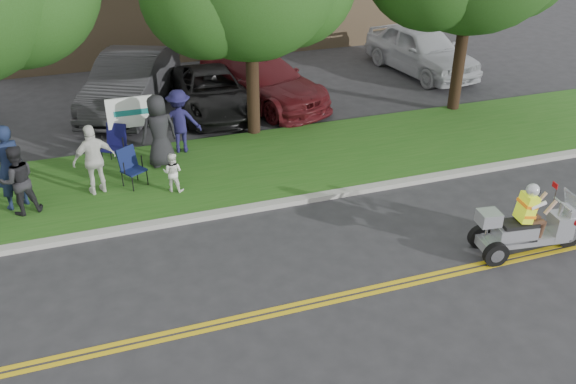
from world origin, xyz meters
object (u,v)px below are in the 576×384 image
object	(u,v)px
spectator_adult_mid	(18,180)
parked_car_left	(131,82)
trike_scooter	(526,229)
lawn_chair_a	(115,142)
spectator_adult_left	(9,167)
lawn_chair_b	(130,165)
parked_car_mid	(213,91)
spectator_adult_right	(94,160)
parked_car_right	(262,80)
parked_car_far_right	(421,49)

from	to	relation	value
spectator_adult_mid	parked_car_left	world-z (taller)	parked_car_left
trike_scooter	lawn_chair_a	bearing A→B (deg)	144.99
spectator_adult_left	spectator_adult_mid	bearing A→B (deg)	86.60
lawn_chair_b	parked_car_mid	size ratio (longest dim) A/B	0.20
spectator_adult_left	spectator_adult_right	world-z (taller)	spectator_adult_left
parked_car_left	parked_car_right	world-z (taller)	parked_car_left
trike_scooter	parked_car_far_right	world-z (taller)	parked_car_far_right
trike_scooter	parked_car_left	world-z (taller)	parked_car_left
lawn_chair_a	parked_car_mid	xyz separation A→B (m)	(3.23, 3.06, -0.03)
spectator_adult_right	parked_car_mid	bearing A→B (deg)	-143.77
trike_scooter	parked_car_mid	world-z (taller)	trike_scooter
lawn_chair_b	parked_car_right	xyz separation A→B (m)	(4.68, 4.62, 0.13)
trike_scooter	parked_car_right	size ratio (longest dim) A/B	0.45
lawn_chair_b	parked_car_left	bearing A→B (deg)	52.09
trike_scooter	spectator_adult_mid	xyz separation A→B (m)	(-9.59, 4.78, 0.36)
lawn_chair_a	spectator_adult_right	distance (m)	1.64
lawn_chair_a	trike_scooter	bearing A→B (deg)	-10.80
parked_car_left	parked_car_mid	xyz separation A→B (m)	(2.37, -1.03, -0.23)
parked_car_left	parked_car_right	bearing A→B (deg)	11.94
spectator_adult_mid	parked_car_mid	distance (m)	7.40
spectator_adult_mid	parked_car_far_right	xyz separation A→B (m)	(13.61, 6.42, -0.04)
lawn_chair_b	spectator_adult_left	size ratio (longest dim) A/B	0.47
lawn_chair_b	parked_car_mid	world-z (taller)	parked_car_mid
spectator_adult_right	parked_car_left	world-z (taller)	spectator_adult_right
spectator_adult_mid	parked_car_far_right	size ratio (longest dim) A/B	0.32
spectator_adult_left	spectator_adult_mid	xyz separation A→B (m)	(0.16, -0.33, -0.19)
spectator_adult_left	spectator_adult_right	bearing A→B (deg)	153.58
parked_car_mid	spectator_adult_right	bearing A→B (deg)	-126.31
lawn_chair_b	parked_car_left	size ratio (longest dim) A/B	0.18
lawn_chair_a	parked_car_mid	size ratio (longest dim) A/B	0.22
spectator_adult_right	parked_car_right	world-z (taller)	spectator_adult_right
lawn_chair_b	parked_car_left	world-z (taller)	parked_car_left
parked_car_left	parked_car_far_right	bearing A→B (deg)	25.76
lawn_chair_b	parked_car_far_right	size ratio (longest dim) A/B	0.18
parked_car_left	parked_car_mid	world-z (taller)	parked_car_left
trike_scooter	spectator_adult_left	bearing A→B (deg)	159.67
spectator_adult_left	parked_car_far_right	xyz separation A→B (m)	(13.78, 6.09, -0.23)
parked_car_left	parked_car_far_right	xyz separation A→B (m)	(10.55, 0.38, -0.02)
spectator_adult_left	spectator_adult_right	distance (m)	1.81
spectator_adult_mid	parked_car_mid	xyz separation A→B (m)	(5.43, 5.02, -0.26)
spectator_adult_right	parked_car_mid	world-z (taller)	spectator_adult_right
spectator_adult_mid	parked_car_mid	world-z (taller)	spectator_adult_mid
spectator_adult_right	parked_car_left	xyz separation A→B (m)	(1.43, 5.61, -0.07)
parked_car_right	parked_car_left	bearing A→B (deg)	146.43
lawn_chair_b	spectator_adult_mid	world-z (taller)	spectator_adult_mid
trike_scooter	lawn_chair_a	distance (m)	10.00
lawn_chair_a	spectator_adult_mid	bearing A→B (deg)	-106.80
spectator_adult_right	parked_car_far_right	bearing A→B (deg)	-167.55
spectator_adult_left	parked_car_left	distance (m)	6.57
parked_car_mid	spectator_adult_mid	bearing A→B (deg)	-133.90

